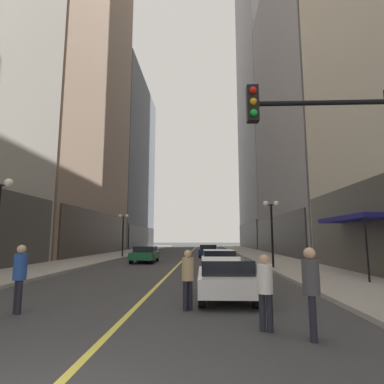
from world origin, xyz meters
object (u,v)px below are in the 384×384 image
pedestrian_in_white_shirt (265,286)px  traffic_light_near_right (348,162)px  car_blue (218,260)px  pedestrian_in_tan_trench (188,275)px  street_lamp_right_mid (272,219)px  car_navy (209,250)px  car_green (145,254)px  car_white (226,277)px  pedestrian_with_orange_bag (311,285)px  street_lamp_left_far (123,226)px  fire_hydrant_right (308,272)px  pedestrian_in_blue_hoodie (20,273)px

pedestrian_in_white_shirt → traffic_light_near_right: bearing=0.7°
car_blue → pedestrian_in_tan_trench: pedestrian_in_tan_trench is taller
street_lamp_right_mid → pedestrian_in_white_shirt: bearing=-102.7°
car_blue → pedestrian_in_tan_trench: bearing=-97.7°
car_blue → pedestrian_in_white_shirt: size_ratio=2.65×
car_navy → car_blue: bearing=-88.6°
car_blue → car_green: same height
car_white → car_green: size_ratio=0.94×
traffic_light_near_right → street_lamp_right_mid: bearing=85.5°
car_green → street_lamp_right_mid: street_lamp_right_mid is taller
car_green → street_lamp_right_mid: (9.33, -5.48, 2.54)m
car_navy → pedestrian_with_orange_bag: bearing=-86.3°
car_navy → street_lamp_right_mid: street_lamp_right_mid is taller
car_navy → traffic_light_near_right: (2.93, -26.59, 3.02)m
street_lamp_left_far → fire_hydrant_right: bearing=-51.6°
pedestrian_in_white_shirt → street_lamp_right_mid: size_ratio=0.37×
pedestrian_in_tan_trench → pedestrian_in_blue_hoodie: bearing=-172.3°
street_lamp_right_mid → traffic_light_near_right: bearing=-94.5°
traffic_light_near_right → fire_hydrant_right: bearing=79.2°
car_white → street_lamp_left_far: 23.28m
car_blue → street_lamp_right_mid: 4.96m
pedestrian_with_orange_bag → pedestrian_in_blue_hoodie: bearing=165.0°
pedestrian_with_orange_bag → fire_hydrant_right: pedestrian_with_orange_bag is taller
car_white → pedestrian_in_tan_trench: bearing=-124.8°
pedestrian_in_white_shirt → traffic_light_near_right: size_ratio=0.29×
pedestrian_in_tan_trench → pedestrian_with_orange_bag: 3.64m
pedestrian_in_tan_trench → fire_hydrant_right: bearing=49.2°
pedestrian_in_blue_hoodie → pedestrian_with_orange_bag: (7.15, -1.92, -0.00)m
pedestrian_in_blue_hoodie → car_blue: bearing=59.7°
pedestrian_in_white_shirt → pedestrian_with_orange_bag: 1.01m
car_green → traffic_light_near_right: size_ratio=0.77×
car_white → car_blue: size_ratio=0.94×
traffic_light_near_right → street_lamp_right_mid: 13.53m
street_lamp_left_far → fire_hydrant_right: size_ratio=5.54×
fire_hydrant_right → car_white: bearing=-132.8°
car_green → street_lamp_left_far: 7.32m
pedestrian_in_tan_trench → street_lamp_left_far: (-7.94, 22.96, 2.29)m
car_navy → pedestrian_in_blue_hoodie: 25.86m
traffic_light_near_right → pedestrian_in_blue_hoodie: bearing=171.1°
pedestrian_in_blue_hoodie → street_lamp_left_far: bearing=98.2°
car_blue → pedestrian_in_tan_trench: size_ratio=2.61×
car_green → street_lamp_left_far: (-3.47, 5.93, 2.54)m
car_green → street_lamp_right_mid: 11.11m
car_blue → traffic_light_near_right: (2.55, -11.20, 3.02)m
fire_hydrant_right → pedestrian_in_tan_trench: bearing=-130.8°
pedestrian_in_tan_trench → traffic_light_near_right: bearing=-26.7°
pedestrian_in_white_shirt → fire_hydrant_right: 8.90m
pedestrian_in_blue_hoodie → fire_hydrant_right: (9.89, 6.82, -0.67)m
car_navy → street_lamp_left_far: street_lamp_left_far is taller
car_white → pedestrian_in_blue_hoodie: pedestrian_in_blue_hoodie is taller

